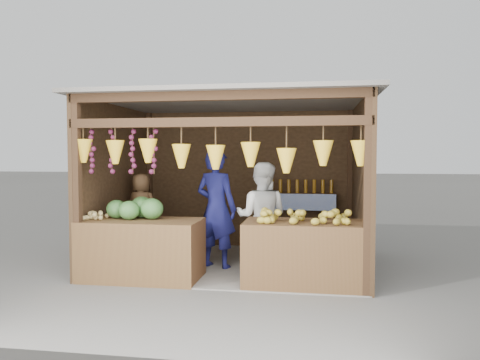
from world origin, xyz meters
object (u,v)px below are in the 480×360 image
object	(u,v)px
counter_right	(305,254)
vendor_seated	(142,208)
woman_standing	(262,217)
man_standing	(216,209)
counter_left	(142,249)

from	to	relation	value
counter_right	vendor_seated	world-z (taller)	vendor_seated
counter_right	vendor_seated	bearing A→B (deg)	157.09
woman_standing	vendor_seated	bearing A→B (deg)	-7.10
woman_standing	vendor_seated	xyz separation A→B (m)	(-2.09, 0.47, 0.05)
vendor_seated	woman_standing	bearing A→B (deg)	175.98
man_standing	vendor_seated	xyz separation A→B (m)	(-1.37, 0.37, -0.05)
counter_right	man_standing	xyz separation A→B (m)	(-1.39, 0.80, 0.50)
counter_right	man_standing	distance (m)	1.68
woman_standing	counter_left	bearing A→B (deg)	28.98
counter_left	woman_standing	xyz separation A→B (m)	(1.64, 0.71, 0.41)
counter_right	woman_standing	size ratio (longest dim) A/B	0.98
counter_right	man_standing	size ratio (longest dim) A/B	0.88
counter_right	woman_standing	distance (m)	1.04
counter_left	counter_right	distance (m)	2.31
counter_left	man_standing	xyz separation A→B (m)	(0.92, 0.81, 0.51)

